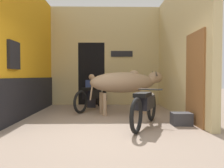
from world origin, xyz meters
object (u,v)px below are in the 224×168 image
(cow, at_px, (126,83))
(motorcycle_near, at_px, (145,106))
(crate, at_px, (181,119))
(shopkeeper_seated, at_px, (92,90))
(plastic_stool, at_px, (103,100))
(motorcycle_far, at_px, (92,97))

(cow, height_order, motorcycle_near, cow)
(cow, xyz_separation_m, crate, (1.13, -1.53, -0.78))
(shopkeeper_seated, relative_size, plastic_stool, 2.74)
(motorcycle_far, distance_m, plastic_stool, 0.96)
(motorcycle_far, relative_size, plastic_stool, 4.13)
(shopkeeper_seated, bearing_deg, cow, -51.30)
(cow, relative_size, crate, 5.30)
(motorcycle_near, xyz_separation_m, plastic_stool, (-1.01, 3.16, -0.23))
(crate, bearing_deg, shopkeeper_seated, 127.57)
(cow, distance_m, motorcycle_far, 1.30)
(shopkeeper_seated, height_order, plastic_stool, shopkeeper_seated)
(cow, relative_size, motorcycle_near, 1.25)
(cow, height_order, motorcycle_far, cow)
(shopkeeper_seated, distance_m, crate, 3.72)
(shopkeeper_seated, xyz_separation_m, plastic_stool, (0.39, 0.11, -0.39))
(cow, height_order, shopkeeper_seated, cow)
(plastic_stool, bearing_deg, motorcycle_far, -109.61)
(plastic_stool, xyz_separation_m, crate, (1.86, -3.03, -0.09))
(motorcycle_near, distance_m, crate, 0.92)
(motorcycle_near, bearing_deg, motorcycle_far, 120.18)
(plastic_stool, bearing_deg, motorcycle_near, -72.30)
(shopkeeper_seated, bearing_deg, motorcycle_near, -65.34)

